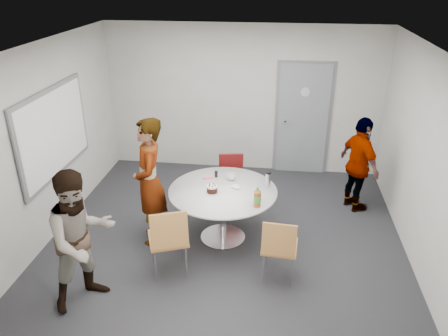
# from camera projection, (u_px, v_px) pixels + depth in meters

# --- Properties ---
(floor) EXTENTS (5.00, 5.00, 0.00)m
(floor) POSITION_uv_depth(u_px,v_px,m) (226.00, 239.00, 6.28)
(floor) COLOR black
(floor) RESTS_ON ground
(ceiling) EXTENTS (5.00, 5.00, 0.00)m
(ceiling) POSITION_uv_depth(u_px,v_px,m) (226.00, 48.00, 5.13)
(ceiling) COLOR silver
(ceiling) RESTS_ON wall_back
(wall_back) EXTENTS (5.00, 0.00, 5.00)m
(wall_back) POSITION_uv_depth(u_px,v_px,m) (243.00, 100.00, 7.95)
(wall_back) COLOR #B2AFA9
(wall_back) RESTS_ON floor
(wall_left) EXTENTS (0.00, 5.00, 5.00)m
(wall_left) POSITION_uv_depth(u_px,v_px,m) (46.00, 144.00, 6.00)
(wall_left) COLOR #B2AFA9
(wall_left) RESTS_ON floor
(wall_right) EXTENTS (0.00, 5.00, 5.00)m
(wall_right) POSITION_uv_depth(u_px,v_px,m) (425.00, 164.00, 5.41)
(wall_right) COLOR #B2AFA9
(wall_right) RESTS_ON floor
(wall_front) EXTENTS (5.00, 0.00, 5.00)m
(wall_front) POSITION_uv_depth(u_px,v_px,m) (186.00, 276.00, 3.47)
(wall_front) COLOR #B2AFA9
(wall_front) RESTS_ON floor
(door) EXTENTS (1.02, 0.17, 2.12)m
(door) POSITION_uv_depth(u_px,v_px,m) (303.00, 119.00, 7.94)
(door) COLOR slate
(door) RESTS_ON wall_back
(whiteboard) EXTENTS (0.04, 1.90, 1.25)m
(whiteboard) POSITION_uv_depth(u_px,v_px,m) (54.00, 132.00, 6.14)
(whiteboard) COLOR slate
(whiteboard) RESTS_ON wall_left
(table) EXTENTS (1.50, 1.50, 1.06)m
(table) POSITION_uv_depth(u_px,v_px,m) (224.00, 197.00, 6.04)
(table) COLOR silver
(table) RESTS_ON floor
(chair_near_left) EXTENTS (0.61, 0.64, 0.98)m
(chair_near_left) POSITION_uv_depth(u_px,v_px,m) (169.00, 236.00, 5.30)
(chair_near_left) COLOR olive
(chair_near_left) RESTS_ON floor
(chair_near_right) EXTENTS (0.45, 0.49, 0.89)m
(chair_near_right) POSITION_uv_depth(u_px,v_px,m) (279.00, 245.00, 5.24)
(chair_near_right) COLOR olive
(chair_near_right) RESTS_ON floor
(chair_far) EXTENTS (0.47, 0.50, 0.86)m
(chair_far) POSITION_uv_depth(u_px,v_px,m) (231.00, 175.00, 7.01)
(chair_far) COLOR maroon
(chair_far) RESTS_ON floor
(person_main) EXTENTS (0.61, 0.76, 1.81)m
(person_main) POSITION_uv_depth(u_px,v_px,m) (150.00, 182.00, 5.94)
(person_main) COLOR #A5C6EA
(person_main) RESTS_ON floor
(person_left) EXTENTS (1.00, 1.03, 1.67)m
(person_left) POSITION_uv_depth(u_px,v_px,m) (81.00, 239.00, 4.83)
(person_left) COLOR white
(person_left) RESTS_ON floor
(person_right) EXTENTS (0.74, 0.97, 1.54)m
(person_right) POSITION_uv_depth(u_px,v_px,m) (359.00, 165.00, 6.77)
(person_right) COLOR black
(person_right) RESTS_ON floor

